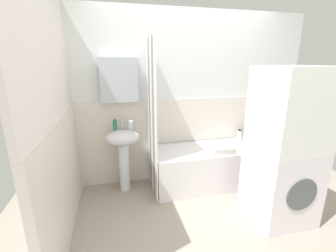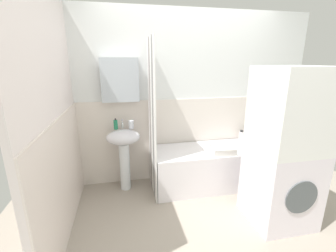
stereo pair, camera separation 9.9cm
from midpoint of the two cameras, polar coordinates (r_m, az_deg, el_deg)
name	(u,v)px [view 1 (the left image)]	position (r m, az deg, el deg)	size (l,w,h in m)	color
ground_plane	(221,229)	(2.74, 11.96, -23.94)	(4.80, 5.60, 0.04)	#9F9486
wall_back_tiled	(183,103)	(3.32, 2.81, 5.82)	(3.60, 0.18, 2.40)	silver
wall_left_tiled	(55,129)	(2.37, -27.41, -0.70)	(0.07, 1.81, 2.40)	silver
sink	(123,147)	(3.10, -12.02, -5.14)	(0.44, 0.34, 0.85)	white
faucet	(122,124)	(3.09, -12.39, 0.41)	(0.03, 0.12, 0.12)	silver
soap_dispenser	(115,125)	(3.06, -14.01, 0.23)	(0.05, 0.05, 0.15)	#207852
toothbrush_cup	(131,125)	(3.06, -10.25, 0.26)	(0.07, 0.07, 0.11)	silver
bathtub	(209,166)	(3.35, 9.33, -9.86)	(1.59, 0.65, 0.55)	white
shower_curtain	(152,120)	(2.89, -5.01, 1.40)	(0.01, 0.65, 2.00)	white
lotion_bottle	(245,133)	(3.74, 17.90, -1.60)	(0.04, 0.04, 0.20)	#2D2925
body_wash_bottle	(239,135)	(3.67, 16.63, -2.15)	(0.07, 0.07, 0.16)	white
towel_folded	(222,149)	(3.13, 12.52, -5.63)	(0.29, 0.25, 0.08)	silver
washer_dryer_stack	(285,148)	(2.70, 26.24, -4.88)	(0.63, 0.62, 1.68)	white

